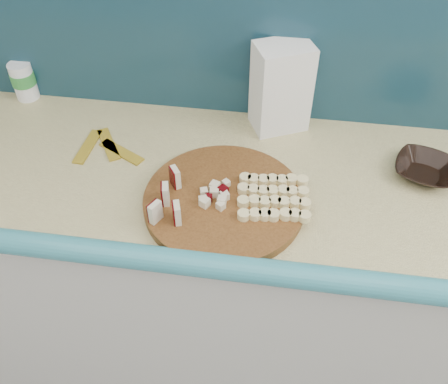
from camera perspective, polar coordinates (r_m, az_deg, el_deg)
kitchen_counter at (r=1.67m, az=-2.65°, el=-9.01°), size 2.20×0.63×0.91m
backsplash at (r=1.42m, az=-1.50°, el=17.85°), size 2.20×0.02×0.50m
cutting_board at (r=1.23m, az=0.00°, el=-1.06°), size 0.44×0.44×0.02m
apple_wedges at (r=1.19m, az=-6.43°, el=-0.76°), size 0.07×0.16×0.05m
apple_chunks at (r=1.22m, az=-1.21°, el=-0.29°), size 0.06×0.06×0.02m
banana_slices at (r=1.22m, az=5.72°, el=-0.53°), size 0.19×0.16×0.02m
brown_bowl at (r=1.41m, az=21.95°, el=2.37°), size 0.19×0.19×0.04m
flour_bag at (r=1.42m, az=6.54°, el=11.78°), size 0.18×0.16×0.26m
canister at (r=1.68m, az=-21.95°, el=11.76°), size 0.07×0.07×0.12m
banana_peel at (r=1.44m, az=-13.35°, el=4.97°), size 0.19×0.16×0.01m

